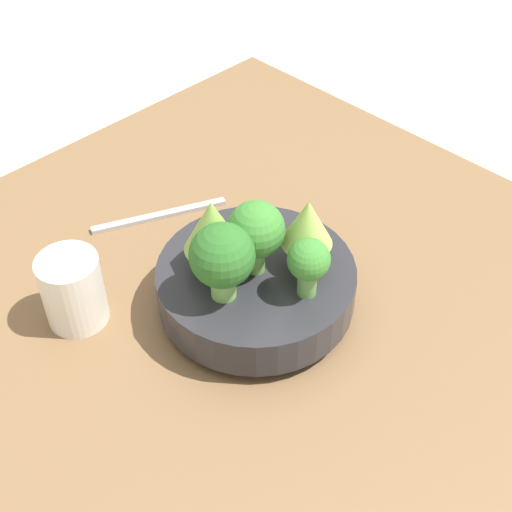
% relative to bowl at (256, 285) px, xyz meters
% --- Properties ---
extents(ground_plane, '(6.00, 6.00, 0.00)m').
position_rel_bowl_xyz_m(ground_plane, '(0.03, -0.03, -0.08)').
color(ground_plane, beige).
extents(table, '(0.90, 0.80, 0.05)m').
position_rel_bowl_xyz_m(table, '(0.03, -0.03, -0.06)').
color(table, brown).
rests_on(table, ground_plane).
extents(bowl, '(0.22, 0.22, 0.06)m').
position_rel_bowl_xyz_m(bowl, '(0.00, 0.00, 0.00)').
color(bowl, '#28282D').
rests_on(bowl, table).
extents(broccoli_floret_center, '(0.06, 0.06, 0.09)m').
position_rel_bowl_xyz_m(broccoli_floret_center, '(-0.00, 0.00, 0.08)').
color(broccoli_floret_center, '#6BA34C').
rests_on(broccoli_floret_center, bowl).
extents(romanesco_piece_near, '(0.06, 0.06, 0.09)m').
position_rel_bowl_xyz_m(romanesco_piece_near, '(0.03, -0.04, 0.08)').
color(romanesco_piece_near, '#6BA34C').
rests_on(romanesco_piece_near, bowl).
extents(broccoli_floret_right, '(0.07, 0.07, 0.09)m').
position_rel_bowl_xyz_m(broccoli_floret_right, '(0.05, 0.00, 0.08)').
color(broccoli_floret_right, '#7AB256').
rests_on(broccoli_floret_right, bowl).
extents(broccoli_floret_back, '(0.04, 0.04, 0.07)m').
position_rel_bowl_xyz_m(broccoli_floret_back, '(-0.01, 0.06, 0.07)').
color(broccoli_floret_back, '#609347').
rests_on(broccoli_floret_back, bowl).
extents(romanesco_piece_far, '(0.06, 0.06, 0.09)m').
position_rel_bowl_xyz_m(romanesco_piece_far, '(-0.05, 0.03, 0.08)').
color(romanesco_piece_far, '#609347').
rests_on(romanesco_piece_far, bowl).
extents(cup, '(0.07, 0.07, 0.09)m').
position_rel_bowl_xyz_m(cup, '(0.15, -0.13, 0.01)').
color(cup, silver).
rests_on(cup, table).
extents(fork, '(0.17, 0.08, 0.01)m').
position_rel_bowl_xyz_m(fork, '(-0.02, -0.20, -0.03)').
color(fork, '#B2B2B7').
rests_on(fork, table).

